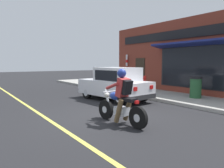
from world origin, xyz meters
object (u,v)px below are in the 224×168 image
motorcycle_with_rider (121,101)px  fire_hydrant (145,83)px  car_hatchback (115,84)px  trash_bin (196,87)px  traffic_cone (106,82)px

motorcycle_with_rider → fire_hydrant: bearing=41.5°
car_hatchback → trash_bin: 3.81m
motorcycle_with_rider → traffic_cone: motorcycle_with_rider is taller
trash_bin → fire_hydrant: (0.02, 3.50, -0.06)m
fire_hydrant → car_hatchback: bearing=-158.4°
motorcycle_with_rider → traffic_cone: 8.94m
motorcycle_with_rider → fire_hydrant: (5.25, 4.64, -0.11)m
motorcycle_with_rider → car_hatchback: bearing=57.4°
motorcycle_with_rider → fire_hydrant: 7.01m
motorcycle_with_rider → trash_bin: 5.35m
trash_bin → fire_hydrant: size_ratio=1.11×
fire_hydrant → motorcycle_with_rider: bearing=-138.5°
fire_hydrant → traffic_cone: size_ratio=1.47×
car_hatchback → trash_bin: size_ratio=4.03×
motorcycle_with_rider → trash_bin: bearing=12.3°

